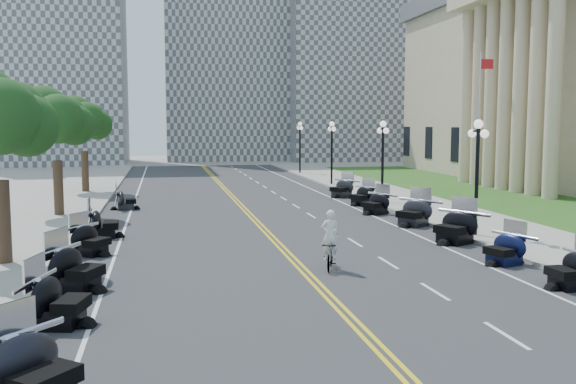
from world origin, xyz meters
TOP-DOWN VIEW (x-y plane):
  - ground at (0.00, 0.00)m, footprint 160.00×160.00m
  - road at (0.00, 10.00)m, footprint 16.00×90.00m
  - centerline_yellow_a at (-0.12, 10.00)m, footprint 0.12×90.00m
  - centerline_yellow_b at (0.12, 10.00)m, footprint 0.12×90.00m
  - edge_line_north at (6.40, 10.00)m, footprint 0.12×90.00m
  - edge_line_south at (-6.40, 10.00)m, footprint 0.12×90.00m
  - lane_dash_4 at (3.20, -8.00)m, footprint 0.12×2.00m
  - lane_dash_5 at (3.20, -4.00)m, footprint 0.12×2.00m
  - lane_dash_6 at (3.20, 0.00)m, footprint 0.12×2.00m
  - lane_dash_7 at (3.20, 4.00)m, footprint 0.12×2.00m
  - lane_dash_8 at (3.20, 8.00)m, footprint 0.12×2.00m
  - lane_dash_9 at (3.20, 12.00)m, footprint 0.12×2.00m
  - lane_dash_10 at (3.20, 16.00)m, footprint 0.12×2.00m
  - lane_dash_11 at (3.20, 20.00)m, footprint 0.12×2.00m
  - lane_dash_12 at (3.20, 24.00)m, footprint 0.12×2.00m
  - lane_dash_13 at (3.20, 28.00)m, footprint 0.12×2.00m
  - lane_dash_14 at (3.20, 32.00)m, footprint 0.12×2.00m
  - lane_dash_15 at (3.20, 36.00)m, footprint 0.12×2.00m
  - lane_dash_16 at (3.20, 40.00)m, footprint 0.12×2.00m
  - lane_dash_17 at (3.20, 44.00)m, footprint 0.12×2.00m
  - lane_dash_18 at (3.20, 48.00)m, footprint 0.12×2.00m
  - lane_dash_19 at (3.20, 52.00)m, footprint 0.12×2.00m
  - sidewalk_north at (10.50, 10.00)m, footprint 5.00×90.00m
  - sidewalk_south at (-10.50, 10.00)m, footprint 5.00×90.00m
  - lawn at (17.50, 18.00)m, footprint 9.00×60.00m
  - distant_block_a at (-18.00, 62.00)m, footprint 18.00×14.00m
  - distant_block_b at (4.00, 68.00)m, footprint 16.00×12.00m
  - distant_block_c at (22.00, 65.00)m, footprint 20.00×14.00m
  - street_lamp_2 at (8.60, 4.00)m, footprint 0.50×1.20m
  - street_lamp_3 at (8.60, 16.00)m, footprint 0.50×1.20m
  - street_lamp_4 at (8.60, 28.00)m, footprint 0.50×1.20m
  - street_lamp_5 at (8.60, 40.00)m, footprint 0.50×1.20m
  - flagpole at (18.00, 22.00)m, footprint 1.10×0.20m
  - tree_3 at (-10.00, 14.00)m, footprint 4.80×4.80m
  - tree_4 at (-10.00, 26.00)m, footprint 4.80×4.80m
  - motorcycle_n_4 at (7.30, -4.46)m, footprint 1.87×1.87m
  - motorcycle_n_5 at (7.09, -1.04)m, footprint 2.25×2.25m
  - motorcycle_n_6 at (7.17, 3.01)m, footprint 2.97×2.97m
  - motorcycle_n_7 at (7.22, 7.58)m, footprint 2.95×2.95m
  - motorcycle_n_8 at (6.76, 11.84)m, footprint 2.53×2.53m
  - motorcycle_n_9 at (7.19, 15.62)m, footprint 2.53×2.53m
  - motorcycle_n_10 at (7.16, 19.99)m, footprint 2.71×2.71m
  - motorcycle_s_3 at (-6.86, -9.92)m, footprint 2.91×2.91m
  - motorcycle_s_4 at (-7.13, -5.27)m, footprint 2.43×2.43m
  - motorcycle_s_5 at (-7.16, -1.94)m, footprint 2.81×2.81m
  - motorcycle_s_6 at (-7.29, 3.39)m, footprint 2.56×2.56m
  - motorcycle_s_7 at (-7.16, 7.14)m, footprint 2.05×2.05m
  - motorcycle_s_9 at (-6.71, 16.40)m, footprint 1.91×1.91m
  - bicycle at (0.90, -0.64)m, footprint 0.96×1.66m
  - cyclist_rider at (0.90, -0.64)m, footprint 0.62×0.41m

SIDE VIEW (x-z plane):
  - ground at x=0.00m, z-range 0.00..0.00m
  - road at x=0.00m, z-range 0.00..0.01m
  - centerline_yellow_a at x=-0.12m, z-range 0.01..0.01m
  - centerline_yellow_b at x=0.12m, z-range 0.01..0.01m
  - edge_line_north at x=6.40m, z-range 0.01..0.01m
  - edge_line_south at x=-6.40m, z-range 0.01..0.01m
  - lane_dash_4 at x=3.20m, z-range 0.01..0.01m
  - lane_dash_5 at x=3.20m, z-range 0.01..0.01m
  - lane_dash_6 at x=3.20m, z-range 0.01..0.01m
  - lane_dash_7 at x=3.20m, z-range 0.01..0.01m
  - lane_dash_8 at x=3.20m, z-range 0.01..0.01m
  - lane_dash_9 at x=3.20m, z-range 0.01..0.01m
  - lane_dash_10 at x=3.20m, z-range 0.01..0.01m
  - lane_dash_11 at x=3.20m, z-range 0.01..0.01m
  - lane_dash_12 at x=3.20m, z-range 0.01..0.01m
  - lane_dash_13 at x=3.20m, z-range 0.01..0.01m
  - lane_dash_14 at x=3.20m, z-range 0.01..0.01m
  - lane_dash_15 at x=3.20m, z-range 0.01..0.01m
  - lane_dash_16 at x=3.20m, z-range 0.01..0.01m
  - lane_dash_17 at x=3.20m, z-range 0.01..0.01m
  - lane_dash_18 at x=3.20m, z-range 0.01..0.01m
  - lane_dash_19 at x=3.20m, z-range 0.01..0.01m
  - lawn at x=17.50m, z-range 0.00..0.10m
  - sidewalk_north at x=10.50m, z-range 0.00..0.15m
  - sidewalk_south at x=-10.50m, z-range 0.00..0.15m
  - bicycle at x=0.90m, z-range 0.00..0.96m
  - motorcycle_n_5 at x=7.09m, z-range 0.00..1.24m
  - motorcycle_s_9 at x=-6.71m, z-range 0.00..1.26m
  - motorcycle_n_4 at x=7.30m, z-range 0.00..1.26m
  - motorcycle_s_6 at x=-7.29m, z-range 0.00..1.30m
  - motorcycle_n_8 at x=6.76m, z-range 0.00..1.32m
  - motorcycle_n_9 at x=7.19m, z-range 0.00..1.33m
  - motorcycle_n_10 at x=7.16m, z-range 0.00..1.38m
  - motorcycle_s_7 at x=-7.16m, z-range 0.00..1.39m
  - motorcycle_s_4 at x=-7.13m, z-range 0.00..1.40m
  - motorcycle_s_3 at x=-6.86m, z-range 0.00..1.45m
  - motorcycle_s_5 at x=-7.16m, z-range 0.00..1.48m
  - motorcycle_n_7 at x=7.22m, z-range 0.00..1.49m
  - motorcycle_n_6 at x=7.17m, z-range 0.00..1.53m
  - cyclist_rider at x=0.90m, z-range 0.96..2.66m
  - street_lamp_2 at x=8.60m, z-range 0.15..5.05m
  - street_lamp_3 at x=8.60m, z-range 0.15..5.05m
  - street_lamp_4 at x=8.60m, z-range 0.15..5.05m
  - street_lamp_5 at x=8.60m, z-range 0.15..5.05m
  - tree_3 at x=-10.00m, z-range 0.15..9.35m
  - tree_4 at x=-10.00m, z-range 0.15..9.35m
  - flagpole at x=18.00m, z-range 0.00..10.00m
  - distant_block_c at x=22.00m, z-range 0.00..22.00m
  - distant_block_a at x=-18.00m, z-range 0.00..26.00m
  - distant_block_b at x=4.00m, z-range 0.00..30.00m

